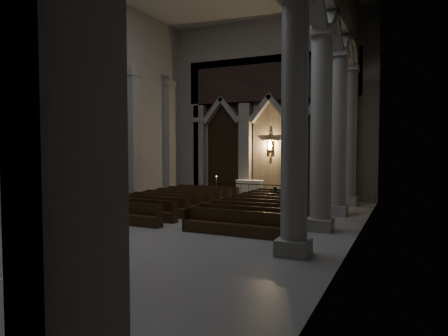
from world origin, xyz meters
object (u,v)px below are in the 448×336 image
altar_rail (256,189)px  pews (217,208)px  candle_stand_right (312,197)px  altar (250,187)px  candle_stand_left (216,192)px  worshipper (275,198)px

altar_rail → pews: size_ratio=0.56×
candle_stand_right → pews: size_ratio=0.14×
altar → candle_stand_left: size_ratio=1.26×
pews → worshipper: worshipper is taller
candle_stand_left → worshipper: bearing=-28.5°
pews → worshipper: 3.60m
altar → altar_rail: altar is taller
candle_stand_left → pews: candle_stand_left is taller
altar_rail → candle_stand_left: candle_stand_left is taller
candle_stand_right → pews: 6.94m
altar_rail → candle_stand_left: size_ratio=3.64×
altar → worshipper: bearing=-54.5°
candle_stand_right → candle_stand_left: bearing=-175.5°
altar → pews: (1.19, -7.52, -0.32)m
altar_rail → worshipper: bearing=-52.4°
altar_rail → worshipper: 3.44m
altar_rail → worshipper: worshipper is taller
candle_stand_left → altar_rail: bearing=2.0°
altar_rail → candle_stand_left: bearing=-178.0°
altar_rail → worshipper: (2.10, -2.73, -0.10)m
altar_rail → candle_stand_right: bearing=6.5°
worshipper → candle_stand_left: bearing=160.4°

